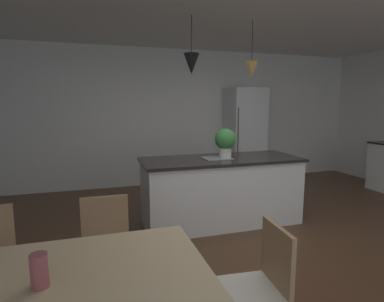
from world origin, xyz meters
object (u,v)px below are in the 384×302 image
refrigerator (245,136)px  kitchen_island (221,190)px  chair_far_right (106,249)px  vase_on_dining_table (39,271)px  dining_table (22,295)px  chair_kitchen_end (257,288)px  potted_plant_on_island (225,141)px

refrigerator → kitchen_island: bearing=-124.5°
chair_far_right → refrigerator: size_ratio=0.45×
refrigerator → vase_on_dining_table: bearing=-127.3°
vase_on_dining_table → dining_table: bearing=143.9°
kitchen_island → vase_on_dining_table: (-1.88, -2.28, 0.37)m
chair_kitchen_end → kitchen_island: size_ratio=0.40×
kitchen_island → chair_kitchen_end: bearing=-107.0°
dining_table → refrigerator: size_ratio=0.96×
dining_table → refrigerator: 5.35m
kitchen_island → potted_plant_on_island: 0.67m
chair_kitchen_end → refrigerator: 4.67m
refrigerator → potted_plant_on_island: 2.36m
dining_table → vase_on_dining_table: size_ratio=11.19×
chair_kitchen_end → kitchen_island: (0.68, 2.21, -0.01)m
refrigerator → potted_plant_on_island: refrigerator is taller
potted_plant_on_island → vase_on_dining_table: (-1.94, -2.28, -0.29)m
potted_plant_on_island → vase_on_dining_table: size_ratio=2.38×
refrigerator → vase_on_dining_table: refrigerator is taller
dining_table → refrigerator: refrigerator is taller
dining_table → potted_plant_on_island: potted_plant_on_island is taller
kitchen_island → potted_plant_on_island: size_ratio=5.39×
refrigerator → potted_plant_on_island: bearing=-123.3°
chair_far_right → kitchen_island: bearing=41.3°
refrigerator → vase_on_dining_table: (-3.23, -4.24, -0.14)m
chair_kitchen_end → kitchen_island: 2.31m
chair_kitchen_end → chair_far_right: size_ratio=1.00×
chair_far_right → kitchen_island: 2.08m
dining_table → refrigerator: bearing=51.4°
dining_table → chair_kitchen_end: (1.31, -0.00, -0.21)m
refrigerator → potted_plant_on_island: size_ratio=4.89×
dining_table → chair_kitchen_end: 1.32m
kitchen_island → vase_on_dining_table: bearing=-129.6°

